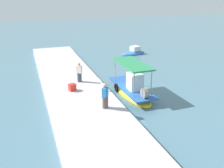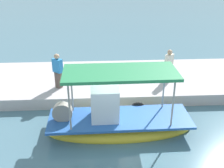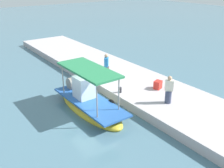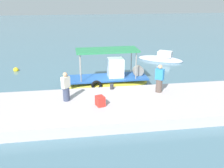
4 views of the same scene
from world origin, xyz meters
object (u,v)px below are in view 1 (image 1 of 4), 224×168
at_px(mooring_bollard, 105,89).
at_px(moored_boat_near, 133,53).
at_px(marker_buoy, 143,64).
at_px(fisherman_by_crate, 105,97).
at_px(cargo_crate, 72,87).
at_px(main_fishing_boat, 132,89).
at_px(fisherman_near_bollard, 79,73).

relative_size(mooring_bollard, moored_boat_near, 0.09).
bearing_deg(marker_buoy, moored_boat_near, 167.68).
height_order(fisherman_by_crate, mooring_bollard, fisherman_by_crate).
height_order(fisherman_by_crate, cargo_crate, fisherman_by_crate).
xyz_separation_m(main_fishing_boat, marker_buoy, (-7.51, 4.74, -0.37)).
bearing_deg(cargo_crate, moored_boat_near, 137.82).
relative_size(main_fishing_boat, marker_buoy, 13.34).
bearing_deg(main_fishing_boat, moored_boat_near, 155.36).
relative_size(main_fishing_boat, mooring_bollard, 17.40).
bearing_deg(fisherman_by_crate, moored_boat_near, 149.71).
xyz_separation_m(mooring_bollard, cargo_crate, (-1.01, -2.44, 0.11)).
relative_size(fisherman_near_bollard, moored_boat_near, 0.42).
xyz_separation_m(main_fishing_boat, fisherman_by_crate, (2.74, -3.22, 0.92)).
bearing_deg(fisherman_near_bollard, cargo_crate, -28.61).
relative_size(fisherman_by_crate, cargo_crate, 3.16).
height_order(fisherman_near_bollard, moored_boat_near, fisherman_near_bollard).
distance_m(mooring_bollard, moored_boat_near, 15.21).
xyz_separation_m(fisherman_near_bollard, mooring_bollard, (2.87, 1.43, -0.60)).
xyz_separation_m(main_fishing_boat, mooring_bollard, (-0.12, -2.30, 0.29)).
xyz_separation_m(marker_buoy, moored_boat_near, (-5.39, 1.18, 0.08)).
relative_size(fisherman_near_bollard, fisherman_by_crate, 0.97).
bearing_deg(marker_buoy, fisherman_near_bollard, -61.89).
height_order(mooring_bollard, cargo_crate, cargo_crate).
height_order(fisherman_near_bollard, fisherman_by_crate, fisherman_by_crate).
bearing_deg(fisherman_near_bollard, main_fishing_boat, 51.33).
bearing_deg(moored_boat_near, fisherman_near_bollard, -44.23).
bearing_deg(marker_buoy, mooring_bollard, -43.61).
relative_size(main_fishing_boat, fisherman_by_crate, 3.43).
height_order(fisherman_by_crate, marker_buoy, fisherman_by_crate).
distance_m(main_fishing_boat, marker_buoy, 8.89).
bearing_deg(fisherman_by_crate, fisherman_near_bollard, -174.88).
distance_m(fisherman_by_crate, mooring_bollard, 3.07).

